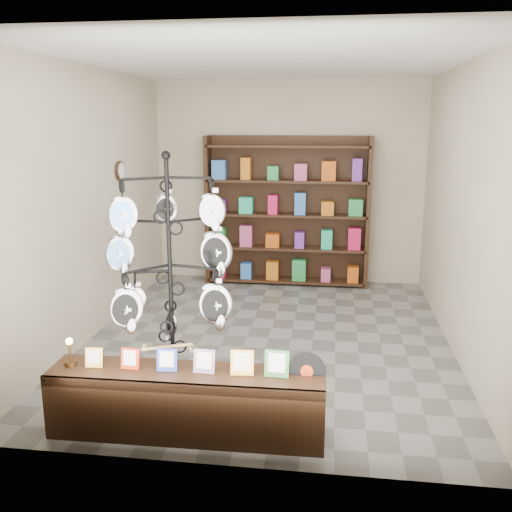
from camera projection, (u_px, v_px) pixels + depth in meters
The scene contains 6 objects.
ground at pixel (269, 338), 6.49m from camera, with size 5.00×5.00×0.00m, color slate.
room_envelope at pixel (270, 175), 6.06m from camera, with size 5.00×5.00×5.00m.
display_tree at pixel (170, 265), 4.64m from camera, with size 1.15×1.15×2.18m.
front_shelf at pixel (187, 402), 4.45m from camera, with size 2.15×0.48×0.76m.
back_shelving at pixel (287, 216), 8.46m from camera, with size 2.42×0.36×2.20m.
wall_clocks at pixel (121, 195), 7.18m from camera, with size 0.03×0.24×0.84m.
Camera 1 is at (0.69, -6.06, 2.41)m, focal length 40.00 mm.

